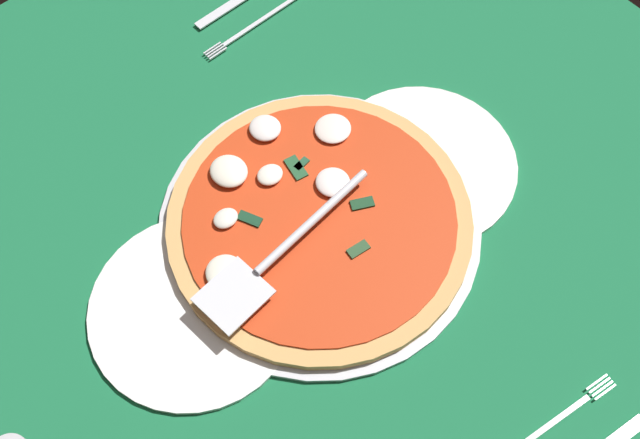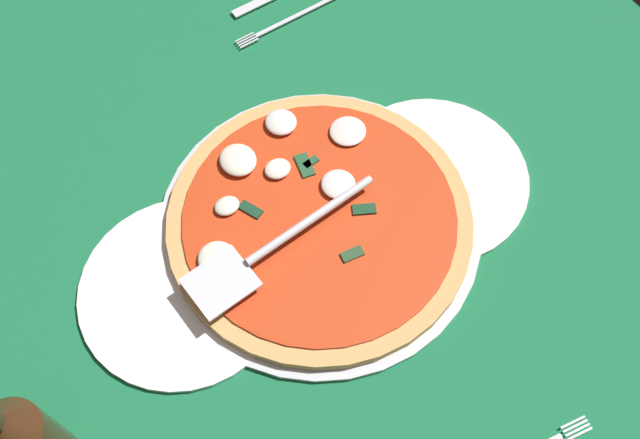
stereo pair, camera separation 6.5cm
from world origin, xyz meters
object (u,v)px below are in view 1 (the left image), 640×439
at_px(pizza_server, 280,252).
at_px(dinner_plate_right, 194,309).
at_px(dinner_plate_left, 422,164).
at_px(pizza, 317,218).
at_px(place_setting_near, 257,6).

bearing_deg(pizza_server, dinner_plate_right, -17.68).
distance_m(dinner_plate_left, pizza, 0.16).
bearing_deg(dinner_plate_right, place_setting_near, -137.39).
distance_m(pizza, place_setting_near, 0.37).
bearing_deg(dinner_plate_right, pizza_server, 167.99).
bearing_deg(place_setting_near, dinner_plate_left, 86.73).
distance_m(dinner_plate_right, pizza, 0.18).
height_order(pizza_server, place_setting_near, pizza_server).
relative_size(pizza, pizza_server, 1.44).
xyz_separation_m(dinner_plate_left, dinner_plate_right, (0.33, -0.03, 0.00)).
relative_size(dinner_plate_right, place_setting_near, 1.17).
bearing_deg(pizza, pizza_server, 12.71).
bearing_deg(place_setting_near, pizza, 61.34).
xyz_separation_m(dinner_plate_left, pizza_server, (0.23, -0.01, 0.04)).
xyz_separation_m(pizza, place_setting_near, (-0.17, -0.33, -0.01)).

